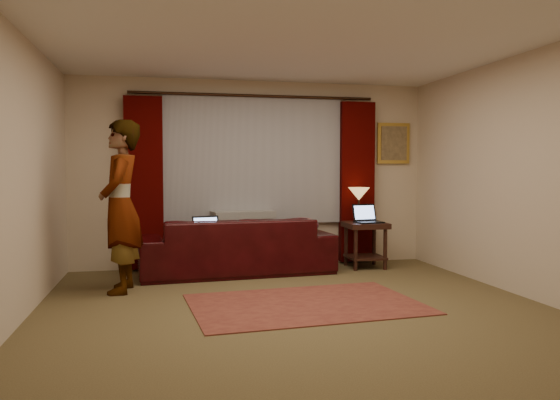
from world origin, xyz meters
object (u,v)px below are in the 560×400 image
at_px(tiffany_lamp, 359,204).
at_px(sofa, 236,235).
at_px(end_table, 365,245).
at_px(laptop_sofa, 209,227).
at_px(laptop_table, 369,214).
at_px(person, 121,206).

bearing_deg(tiffany_lamp, sofa, -174.27).
bearing_deg(end_table, sofa, -179.39).
xyz_separation_m(sofa, tiffany_lamp, (1.77, 0.18, 0.36)).
relative_size(laptop_sofa, laptop_table, 0.99).
height_order(laptop_table, person, person).
bearing_deg(tiffany_lamp, laptop_table, -76.12).
relative_size(tiffany_lamp, person, 0.25).
height_order(sofa, laptop_table, sofa).
bearing_deg(sofa, end_table, 176.57).
bearing_deg(laptop_table, laptop_sofa, 173.78).
bearing_deg(sofa, tiffany_lamp, -178.31).
height_order(end_table, person, person).
relative_size(laptop_sofa, person, 0.20).
distance_m(end_table, laptop_table, 0.45).
distance_m(sofa, end_table, 1.82).
bearing_deg(person, tiffany_lamp, 111.20).
xyz_separation_m(sofa, end_table, (1.81, 0.02, -0.19)).
distance_m(tiffany_lamp, laptop_table, 0.27).
bearing_deg(tiffany_lamp, end_table, -76.26).
height_order(laptop_sofa, person, person).
bearing_deg(person, sofa, 124.26).
relative_size(end_table, person, 0.33).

